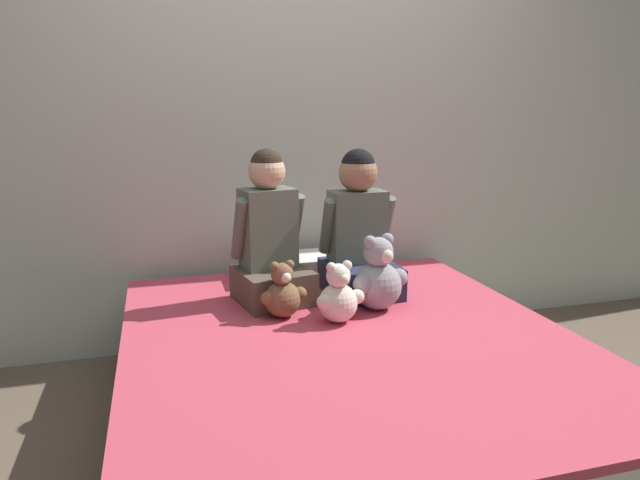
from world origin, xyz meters
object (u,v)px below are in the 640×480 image
at_px(teddy_bear_held_by_left_child, 283,294).
at_px(child_on_right, 359,234).
at_px(bed, 348,385).
at_px(child_on_left, 270,239).
at_px(teddy_bear_held_by_right_child, 378,278).
at_px(teddy_bear_between_children, 339,297).
at_px(pillow_at_headboard, 299,266).

bearing_deg(teddy_bear_held_by_left_child, child_on_right, 19.10).
xyz_separation_m(bed, teddy_bear_held_by_left_child, (-0.20, 0.25, 0.31)).
bearing_deg(child_on_left, teddy_bear_held_by_right_child, -41.53).
relative_size(child_on_right, teddy_bear_held_by_right_child, 2.04).
distance_m(teddy_bear_held_by_left_child, teddy_bear_between_children, 0.24).
relative_size(bed, child_on_right, 2.90).
distance_m(teddy_bear_between_children, pillow_at_headboard, 0.67).
height_order(bed, teddy_bear_held_by_right_child, teddy_bear_held_by_right_child).
distance_m(teddy_bear_held_by_left_child, pillow_at_headboard, 0.58).
bearing_deg(teddy_bear_held_by_left_child, teddy_bear_between_children, -39.73).
relative_size(teddy_bear_held_by_right_child, teddy_bear_between_children, 1.30).
bearing_deg(teddy_bear_held_by_right_child, bed, -148.43).
height_order(bed, child_on_left, child_on_left).
distance_m(child_on_right, teddy_bear_held_by_right_child, 0.28).
bearing_deg(child_on_left, child_on_right, -10.77).
distance_m(child_on_right, teddy_bear_between_children, 0.44).
distance_m(child_on_left, teddy_bear_between_children, 0.44).
height_order(bed, child_on_right, child_on_right).
bearing_deg(bed, teddy_bear_between_children, 88.41).
distance_m(teddy_bear_held_by_right_child, teddy_bear_between_children, 0.23).
xyz_separation_m(child_on_left, teddy_bear_held_by_left_child, (0.01, -0.23, -0.18)).
bearing_deg(bed, teddy_bear_held_by_left_child, 129.00).
relative_size(child_on_left, teddy_bear_between_children, 2.69).
height_order(teddy_bear_between_children, pillow_at_headboard, teddy_bear_between_children).
relative_size(bed, teddy_bear_between_children, 7.69).
xyz_separation_m(child_on_left, teddy_bear_held_by_right_child, (0.42, -0.24, -0.14)).
bearing_deg(pillow_at_headboard, child_on_left, -123.02).
bearing_deg(child_on_left, teddy_bear_held_by_left_child, -99.72).
height_order(bed, teddy_bear_between_children, teddy_bear_between_children).
distance_m(child_on_left, child_on_right, 0.42).
bearing_deg(teddy_bear_held_by_left_child, bed, -61.23).
relative_size(teddy_bear_held_by_left_child, pillow_at_headboard, 0.41).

